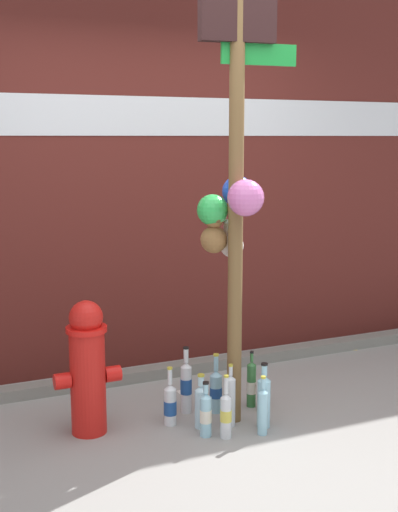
% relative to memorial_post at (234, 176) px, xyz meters
% --- Properties ---
extents(ground_plane, '(14.00, 14.00, 0.00)m').
position_rel_memorial_post_xyz_m(ground_plane, '(-0.21, -0.45, -1.49)').
color(ground_plane, gray).
extents(building_wall, '(10.00, 0.21, 3.60)m').
position_rel_memorial_post_xyz_m(building_wall, '(-0.21, 1.24, 0.31)').
color(building_wall, '#561E19').
rests_on(building_wall, ground_plane).
extents(curb_strip, '(8.00, 0.12, 0.08)m').
position_rel_memorial_post_xyz_m(curb_strip, '(-0.21, 0.84, -1.45)').
color(curb_strip, slate).
rests_on(curb_strip, ground_plane).
extents(memorial_post, '(0.59, 0.48, 2.59)m').
position_rel_memorial_post_xyz_m(memorial_post, '(0.00, 0.00, 0.00)').
color(memorial_post, brown).
rests_on(memorial_post, ground_plane).
extents(fire_hydrant, '(0.39, 0.24, 0.80)m').
position_rel_memorial_post_xyz_m(fire_hydrant, '(-0.86, 0.15, -1.09)').
color(fire_hydrant, red).
rests_on(fire_hydrant, ground_plane).
extents(bottle_0, '(0.07, 0.07, 0.33)m').
position_rel_memorial_post_xyz_m(bottle_0, '(-0.23, -0.05, -1.35)').
color(bottle_0, '#B2DBEA').
rests_on(bottle_0, ground_plane).
extents(bottle_1, '(0.08, 0.08, 0.38)m').
position_rel_memorial_post_xyz_m(bottle_1, '(-0.05, 0.12, -1.35)').
color(bottle_1, '#93CCE0').
rests_on(bottle_1, ground_plane).
extents(bottle_2, '(0.06, 0.06, 0.29)m').
position_rel_memorial_post_xyz_m(bottle_2, '(0.23, 0.03, -1.38)').
color(bottle_2, brown).
rests_on(bottle_2, ground_plane).
extents(bottle_3, '(0.07, 0.07, 0.38)m').
position_rel_memorial_post_xyz_m(bottle_3, '(-0.15, -0.23, -1.35)').
color(bottle_3, silver).
rests_on(bottle_3, ground_plane).
extents(bottle_4, '(0.07, 0.07, 0.43)m').
position_rel_memorial_post_xyz_m(bottle_4, '(-0.23, 0.19, -1.32)').
color(bottle_4, silver).
rests_on(bottle_4, ground_plane).
extents(bottle_5, '(0.07, 0.07, 0.33)m').
position_rel_memorial_post_xyz_m(bottle_5, '(-0.25, -0.17, -1.36)').
color(bottle_5, '#93CCE0').
rests_on(bottle_5, ground_plane).
extents(bottle_6, '(0.08, 0.08, 0.40)m').
position_rel_memorial_post_xyz_m(bottle_6, '(0.12, -0.19, -1.32)').
color(bottle_6, '#93CCE0').
rests_on(bottle_6, ground_plane).
extents(bottle_7, '(0.06, 0.06, 0.39)m').
position_rel_memorial_post_xyz_m(bottle_7, '(-0.06, -0.10, -1.33)').
color(bottle_7, silver).
rests_on(bottle_7, ground_plane).
extents(bottle_8, '(0.08, 0.08, 0.36)m').
position_rel_memorial_post_xyz_m(bottle_8, '(-0.38, 0.06, -1.36)').
color(bottle_8, silver).
rests_on(bottle_8, ground_plane).
extents(bottle_9, '(0.06, 0.06, 0.36)m').
position_rel_memorial_post_xyz_m(bottle_9, '(0.06, -0.28, -1.34)').
color(bottle_9, '#93CCE0').
rests_on(bottle_9, ground_plane).
extents(bottle_10, '(0.06, 0.06, 0.37)m').
position_rel_memorial_post_xyz_m(bottle_10, '(0.19, 0.11, -1.34)').
color(bottle_10, '#337038').
rests_on(bottle_10, ground_plane).
extents(litter_0, '(0.07, 0.06, 0.01)m').
position_rel_memorial_post_xyz_m(litter_0, '(-0.12, 0.51, -1.49)').
color(litter_0, silver).
rests_on(litter_0, ground_plane).
extents(litter_3, '(0.11, 0.12, 0.01)m').
position_rel_memorial_post_xyz_m(litter_3, '(1.51, 0.82, -1.49)').
color(litter_3, tan).
rests_on(litter_3, ground_plane).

